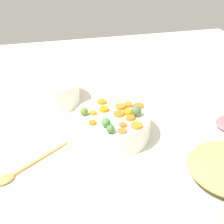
% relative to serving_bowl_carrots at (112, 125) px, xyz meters
% --- Properties ---
extents(tabletop, '(2.40, 2.40, 0.02)m').
position_rel_serving_bowl_carrots_xyz_m(tabletop, '(-0.03, 0.05, -0.06)').
color(tabletop, beige).
rests_on(tabletop, ground).
extents(serving_bowl_carrots, '(0.27, 0.27, 0.09)m').
position_rel_serving_bowl_carrots_xyz_m(serving_bowl_carrots, '(0.00, 0.00, 0.00)').
color(serving_bowl_carrots, white).
rests_on(serving_bowl_carrots, tabletop).
extents(metal_pot, '(0.25, 0.25, 0.13)m').
position_rel_serving_bowl_carrots_xyz_m(metal_pot, '(-0.40, -0.20, 0.02)').
color(metal_pot, beige).
rests_on(metal_pot, tabletop).
extents(carrot_slice_0, '(0.04, 0.04, 0.01)m').
position_rel_serving_bowl_carrots_xyz_m(carrot_slice_0, '(0.03, 0.02, 0.05)').
color(carrot_slice_0, orange).
rests_on(carrot_slice_0, serving_bowl_carrots).
extents(carrot_slice_1, '(0.04, 0.04, 0.01)m').
position_rel_serving_bowl_carrots_xyz_m(carrot_slice_1, '(-0.10, -0.06, 0.05)').
color(carrot_slice_1, orange).
rests_on(carrot_slice_1, serving_bowl_carrots).
extents(carrot_slice_2, '(0.04, 0.04, 0.01)m').
position_rel_serving_bowl_carrots_xyz_m(carrot_slice_2, '(-0.00, -0.06, 0.05)').
color(carrot_slice_2, orange).
rests_on(carrot_slice_2, serving_bowl_carrots).
extents(carrot_slice_3, '(0.03, 0.03, 0.01)m').
position_rel_serving_bowl_carrots_xyz_m(carrot_slice_3, '(-0.04, 0.08, 0.05)').
color(carrot_slice_3, orange).
rests_on(carrot_slice_3, serving_bowl_carrots).
extents(carrot_slice_4, '(0.04, 0.04, 0.01)m').
position_rel_serving_bowl_carrots_xyz_m(carrot_slice_4, '(0.04, -0.04, 0.05)').
color(carrot_slice_4, orange).
rests_on(carrot_slice_4, serving_bowl_carrots).
extents(carrot_slice_5, '(0.05, 0.05, 0.01)m').
position_rel_serving_bowl_carrots_xyz_m(carrot_slice_5, '(0.03, -0.11, 0.05)').
color(carrot_slice_5, orange).
rests_on(carrot_slice_5, serving_bowl_carrots).
extents(carrot_slice_6, '(0.04, 0.04, 0.01)m').
position_rel_serving_bowl_carrots_xyz_m(carrot_slice_6, '(0.02, 0.06, 0.05)').
color(carrot_slice_6, orange).
rests_on(carrot_slice_6, serving_bowl_carrots).
extents(carrot_slice_7, '(0.04, 0.04, 0.01)m').
position_rel_serving_bowl_carrots_xyz_m(carrot_slice_7, '(-0.05, -0.05, 0.05)').
color(carrot_slice_7, orange).
rests_on(carrot_slice_7, serving_bowl_carrots).
extents(carrot_slice_8, '(0.04, 0.04, 0.01)m').
position_rel_serving_bowl_carrots_xyz_m(carrot_slice_8, '(0.04, -0.07, 0.05)').
color(carrot_slice_8, orange).
rests_on(carrot_slice_8, serving_bowl_carrots).
extents(carrot_slice_9, '(0.03, 0.03, 0.01)m').
position_rel_serving_bowl_carrots_xyz_m(carrot_slice_9, '(-0.11, -0.01, 0.05)').
color(carrot_slice_9, orange).
rests_on(carrot_slice_9, serving_bowl_carrots).
extents(carrot_slice_10, '(0.03, 0.03, 0.01)m').
position_rel_serving_bowl_carrots_xyz_m(carrot_slice_10, '(-0.08, -0.02, 0.05)').
color(carrot_slice_10, orange).
rests_on(carrot_slice_10, serving_bowl_carrots).
extents(carrot_slice_11, '(0.05, 0.05, 0.01)m').
position_rel_serving_bowl_carrots_xyz_m(carrot_slice_11, '(-0.01, -0.02, 0.05)').
color(carrot_slice_11, orange).
rests_on(carrot_slice_11, serving_bowl_carrots).
extents(carrot_slice_12, '(0.05, 0.05, 0.01)m').
position_rel_serving_bowl_carrots_xyz_m(carrot_slice_12, '(0.09, 0.02, 0.05)').
color(carrot_slice_12, orange).
rests_on(carrot_slice_12, serving_bowl_carrots).
extents(brussels_sprout_0, '(0.03, 0.03, 0.03)m').
position_rel_serving_bowl_carrots_xyz_m(brussels_sprout_0, '(0.02, 0.10, 0.06)').
color(brussels_sprout_0, olive).
rests_on(brussels_sprout_0, serving_bowl_carrots).
extents(brussels_sprout_1, '(0.04, 0.04, 0.04)m').
position_rel_serving_bowl_carrots_xyz_m(brussels_sprout_1, '(-0.03, -0.08, 0.06)').
color(brussels_sprout_1, '#53713F').
rests_on(brussels_sprout_1, serving_bowl_carrots).
extents(brussels_sprout_2, '(0.03, 0.03, 0.03)m').
position_rel_serving_bowl_carrots_xyz_m(brussels_sprout_2, '(-0.07, 0.04, 0.06)').
color(brussels_sprout_2, '#4A8540').
rests_on(brussels_sprout_2, serving_bowl_carrots).
extents(brussels_sprout_3, '(0.03, 0.03, 0.03)m').
position_rel_serving_bowl_carrots_xyz_m(brussels_sprout_3, '(-0.11, 0.03, 0.06)').
color(brussels_sprout_3, '#467936').
rests_on(brussels_sprout_3, serving_bowl_carrots).
extents(wooden_spoon, '(0.18, 0.24, 0.01)m').
position_rel_serving_bowl_carrots_xyz_m(wooden_spoon, '(-0.12, 0.33, -0.04)').
color(wooden_spoon, tan).
rests_on(wooden_spoon, tabletop).
extents(casserole_dish, '(0.25, 0.25, 0.10)m').
position_rel_serving_bowl_carrots_xyz_m(casserole_dish, '(0.31, 0.20, 0.00)').
color(casserole_dish, white).
rests_on(casserole_dish, tabletop).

